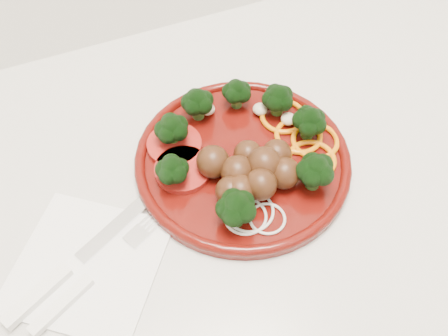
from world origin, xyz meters
name	(u,v)px	position (x,y,z in m)	size (l,w,h in m)	color
counter	(287,276)	(0.00, 1.70, 0.45)	(2.40, 0.60, 0.90)	silver
plate	(244,155)	(-0.12, 1.70, 0.92)	(0.27, 0.27, 0.06)	#440A06
napkin	(88,265)	(-0.34, 1.64, 0.90)	(0.15, 0.15, 0.00)	white
knife	(64,272)	(-0.36, 1.63, 0.91)	(0.20, 0.11, 0.01)	silver
fork	(78,290)	(-0.35, 1.61, 0.91)	(0.17, 0.10, 0.01)	white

